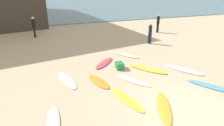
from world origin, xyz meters
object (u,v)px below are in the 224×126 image
Objects in this scene: surfboard_10 at (99,81)px; beach_cooler at (120,66)px; surfboard_7 at (212,87)px; beachgoer_near at (34,26)px; surfboard_6 at (132,80)px; beachgoer_mid at (158,22)px; surfboard_0 at (184,70)px; beachgoer_far at (150,32)px; surfboard_8 at (67,80)px; surfboard_2 at (164,107)px; surfboard_5 at (53,121)px; surfboard_9 at (148,69)px; surfboard_4 at (104,63)px; surfboard_1 at (127,99)px; surfboard_3 at (126,55)px.

beach_cooler is at bearing 23.06° from surfboard_10.
surfboard_7 is 15.37m from beachgoer_near.
beachgoer_mid reaches higher than surfboard_6.
beachgoer_far is (0.71, 5.49, 0.91)m from surfboard_0.
surfboard_8 reaches higher than surfboard_10.
surfboard_5 reaches higher than surfboard_2.
surfboard_2 reaches higher than surfboard_8.
surfboard_2 is at bearing -86.44° from beach_cooler.
surfboard_9 is 1.67m from beach_cooler.
surfboard_4 reaches higher than surfboard_9.
surfboard_9 is (-1.94, 0.77, 0.00)m from surfboard_0.
surfboard_5 is 4.74m from surfboard_6.
surfboard_6 is 1.31× the size of beachgoer_far.
surfboard_8 is at bearing 115.03° from surfboard_1.
surfboard_4 reaches higher than surfboard_3.
surfboard_5 reaches higher than surfboard_8.
beachgoer_near reaches higher than beachgoer_far.
surfboard_5 is 0.86× the size of surfboard_8.
surfboard_0 is 5.61m from beachgoer_far.
surfboard_2 is (-3.18, -2.98, -0.00)m from surfboard_0.
surfboard_0 is at bearing -58.83° from surfboard_9.
surfboard_8 reaches higher than surfboard_1.
beach_cooler reaches higher than surfboard_3.
surfboard_9 is at bearing 34.06° from surfboard_5.
surfboard_10 is at bearing -173.69° from beachgoer_near.
surfboard_10 is (1.52, -0.69, -0.00)m from surfboard_8.
surfboard_0 reaches higher than surfboard_8.
beachgoer_mid is (6.50, 11.69, 0.98)m from surfboard_2.
surfboard_1 is at bearing -173.27° from beachgoer_near.
surfboard_1 is at bearing 19.11° from beachgoer_mid.
beachgoer_near is at bearing 96.88° from surfboard_5.
surfboard_4 reaches higher than surfboard_10.
surfboard_9 is at bearing -84.07° from surfboard_2.
surfboard_6 is 1.72m from beach_cooler.
surfboard_10 is 12.03m from beachgoer_mid.
surfboard_1 is 0.98× the size of surfboard_9.
surfboard_8 is 1.37× the size of beachgoer_far.
beachgoer_near reaches higher than surfboard_9.
surfboard_5 is 0.90× the size of surfboard_6.
surfboard_8 is 8.73m from beachgoer_far.
surfboard_4 is (-1.88, -0.98, 0.01)m from surfboard_3.
beach_cooler is at bearing 117.18° from beachgoer_far.
surfboard_2 is 1.11× the size of surfboard_6.
beachgoer_near is at bearing 158.66° from surfboard_4.
beachgoer_mid reaches higher than surfboard_1.
surfboard_1 is 1.16× the size of surfboard_3.
surfboard_5 is 15.63m from beachgoer_mid.
beachgoer_mid reaches higher than surfboard_0.
surfboard_8 is at bearing -23.83° from surfboard_2.
surfboard_4 reaches higher than surfboard_6.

